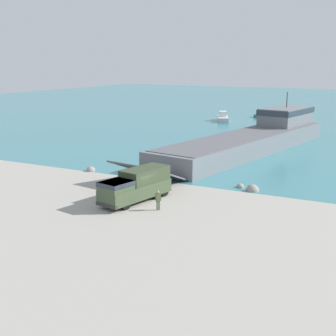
{
  "coord_description": "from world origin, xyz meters",
  "views": [
    {
      "loc": [
        21.08,
        -35.14,
        12.41
      ],
      "look_at": [
        0.5,
        4.53,
        2.15
      ],
      "focal_mm": 50.0,
      "sensor_mm": 36.0,
      "label": 1
    }
  ],
  "objects_px": {
    "moored_boat_a": "(263,115)",
    "military_truck": "(136,185)",
    "moored_boat_c": "(223,118)",
    "mooring_bollard": "(136,176)",
    "soldier_on_ramp": "(158,199)",
    "landing_craft": "(256,136)"
  },
  "relations": [
    {
      "from": "soldier_on_ramp",
      "to": "moored_boat_c",
      "type": "bearing_deg",
      "value": -33.24
    },
    {
      "from": "landing_craft",
      "to": "moored_boat_c",
      "type": "height_order",
      "value": "landing_craft"
    },
    {
      "from": "moored_boat_c",
      "to": "landing_craft",
      "type": "bearing_deg",
      "value": 96.62
    },
    {
      "from": "moored_boat_a",
      "to": "mooring_bollard",
      "type": "bearing_deg",
      "value": -77.0
    },
    {
      "from": "soldier_on_ramp",
      "to": "mooring_bollard",
      "type": "relative_size",
      "value": 2.48
    },
    {
      "from": "military_truck",
      "to": "mooring_bollard",
      "type": "distance_m",
      "value": 7.86
    },
    {
      "from": "soldier_on_ramp",
      "to": "moored_boat_a",
      "type": "bearing_deg",
      "value": -39.89
    },
    {
      "from": "soldier_on_ramp",
      "to": "moored_boat_c",
      "type": "distance_m",
      "value": 61.53
    },
    {
      "from": "soldier_on_ramp",
      "to": "mooring_bollard",
      "type": "distance_m",
      "value": 10.71
    },
    {
      "from": "military_truck",
      "to": "soldier_on_ramp",
      "type": "distance_m",
      "value": 3.36
    },
    {
      "from": "landing_craft",
      "to": "moored_boat_a",
      "type": "xyz_separation_m",
      "value": [
        -10.22,
        38.91,
        -1.35
      ]
    },
    {
      "from": "moored_boat_a",
      "to": "moored_boat_c",
      "type": "bearing_deg",
      "value": -106.43
    },
    {
      "from": "soldier_on_ramp",
      "to": "moored_boat_a",
      "type": "distance_m",
      "value": 71.43
    },
    {
      "from": "soldier_on_ramp",
      "to": "mooring_bollard",
      "type": "bearing_deg",
      "value": -7.64
    },
    {
      "from": "mooring_bollard",
      "to": "military_truck",
      "type": "bearing_deg",
      "value": -58.65
    },
    {
      "from": "military_truck",
      "to": "moored_boat_a",
      "type": "height_order",
      "value": "military_truck"
    },
    {
      "from": "landing_craft",
      "to": "military_truck",
      "type": "xyz_separation_m",
      "value": [
        -1.88,
        -30.22,
        -0.36
      ]
    },
    {
      "from": "landing_craft",
      "to": "military_truck",
      "type": "distance_m",
      "value": 30.28
    },
    {
      "from": "landing_craft",
      "to": "moored_boat_c",
      "type": "distance_m",
      "value": 31.74
    },
    {
      "from": "moored_boat_c",
      "to": "soldier_on_ramp",
      "type": "bearing_deg",
      "value": 82.92
    },
    {
      "from": "moored_boat_a",
      "to": "military_truck",
      "type": "bearing_deg",
      "value": -74.05
    },
    {
      "from": "military_truck",
      "to": "mooring_bollard",
      "type": "height_order",
      "value": "military_truck"
    }
  ]
}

